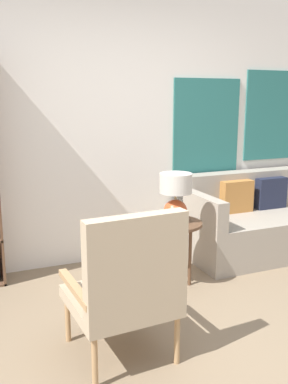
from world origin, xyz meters
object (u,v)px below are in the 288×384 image
object	(u,v)px
table_lamp	(176,194)
armchair	(128,283)
side_table	(173,230)
couch	(259,222)

from	to	relation	value
table_lamp	armchair	bearing A→B (deg)	-130.40
armchair	table_lamp	size ratio (longest dim) A/B	2.32
armchair	table_lamp	world-z (taller)	table_lamp
armchair	side_table	size ratio (longest dim) A/B	1.72
armchair	couch	world-z (taller)	armchair
couch	side_table	bearing A→B (deg)	-161.80
side_table	table_lamp	world-z (taller)	table_lamp
armchair	side_table	distance (m)	1.21
armchair	couch	xyz separation A→B (m)	(2.01, 1.34, -0.21)
side_table	table_lamp	bearing A→B (deg)	-10.15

